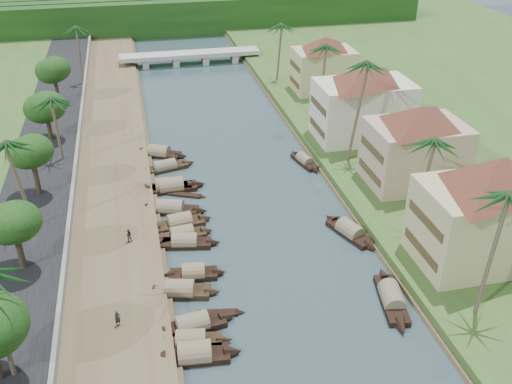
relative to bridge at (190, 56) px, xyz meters
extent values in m
plane|color=#33464C|center=(0.00, -72.00, -1.72)|extent=(220.00, 220.00, 0.00)
cube|color=brown|center=(-16.00, -52.00, -1.32)|extent=(10.00, 180.00, 0.80)
cube|color=#355522|center=(19.00, -52.00, -1.12)|extent=(16.00, 180.00, 1.20)
cube|color=black|center=(-24.50, -52.00, -1.02)|extent=(8.00, 180.00, 1.40)
cube|color=slate|center=(-20.20, -52.00, -0.37)|extent=(0.40, 180.00, 1.10)
cube|color=#123C10|center=(0.00, 23.00, 2.28)|extent=(120.00, 4.00, 8.00)
cube|color=#123C10|center=(0.00, 28.00, 2.28)|extent=(120.00, 4.00, 8.00)
cube|color=#123C10|center=(0.00, 33.00, 2.28)|extent=(120.00, 4.00, 8.00)
cube|color=#AEAEA3|center=(0.00, 0.00, 0.28)|extent=(28.00, 4.00, 0.80)
cube|color=#AEAEA3|center=(-9.00, 0.00, -0.82)|extent=(1.20, 3.50, 1.80)
cube|color=#AEAEA3|center=(-3.00, 0.00, -0.82)|extent=(1.20, 3.50, 1.80)
cube|color=#AEAEA3|center=(3.00, 0.00, -0.82)|extent=(1.20, 3.50, 1.80)
cube|color=#AEAEA3|center=(9.00, 0.00, -0.82)|extent=(1.20, 3.50, 1.80)
cube|color=#C0BB81|center=(19.00, -74.00, 3.48)|extent=(12.00, 8.00, 8.00)
pyramid|color=#59261F|center=(19.00, -74.00, 8.58)|extent=(14.85, 14.85, 2.20)
cube|color=#4A3A22|center=(12.95, -74.00, 1.48)|extent=(0.10, 6.40, 0.90)
cube|color=#4A3A22|center=(12.95, -74.00, 4.68)|extent=(0.10, 6.40, 0.90)
cube|color=tan|center=(20.00, -58.00, 3.23)|extent=(11.00, 8.00, 7.50)
pyramid|color=#59261F|center=(20.00, -58.00, 8.08)|extent=(14.11, 14.11, 2.20)
cube|color=#4A3A22|center=(14.45, -58.00, 1.35)|extent=(0.10, 6.40, 0.90)
cube|color=#4A3A22|center=(14.45, -58.00, 4.35)|extent=(0.10, 6.40, 0.90)
cube|color=#EBE7CD|center=(19.00, -44.00, 3.48)|extent=(13.00, 8.00, 8.00)
pyramid|color=#59261F|center=(19.00, -44.00, 8.58)|extent=(15.59, 15.59, 2.20)
cube|color=#4A3A22|center=(12.45, -44.00, 1.48)|extent=(0.10, 6.40, 0.90)
cube|color=#4A3A22|center=(12.45, -44.00, 4.68)|extent=(0.10, 6.40, 0.90)
cube|color=#C0BB81|center=(20.00, -24.00, 2.98)|extent=(10.00, 7.00, 7.00)
pyramid|color=#59261F|center=(20.00, -24.00, 7.58)|extent=(12.62, 12.62, 2.20)
cube|color=#4A3A22|center=(14.95, -24.00, 1.23)|extent=(0.10, 5.60, 0.90)
cube|color=#4A3A22|center=(14.95, -24.00, 4.03)|extent=(0.10, 5.60, 0.90)
cube|color=black|center=(-9.42, -79.97, -1.52)|extent=(5.79, 2.51, 0.70)
cone|color=black|center=(-6.31, -80.26, -1.44)|extent=(1.80, 1.95, 1.98)
cone|color=black|center=(-12.54, -79.69, -1.44)|extent=(1.80, 1.95, 1.98)
cylinder|color=#867155|center=(-9.42, -79.97, -1.14)|extent=(4.47, 2.47, 2.09)
cube|color=black|center=(-9.54, -78.31, -1.52)|extent=(5.34, 2.42, 0.70)
cone|color=black|center=(-6.72, -78.77, -1.44)|extent=(1.69, 1.67, 1.61)
cone|color=black|center=(-12.37, -77.85, -1.44)|extent=(1.69, 1.67, 1.61)
cylinder|color=#867155|center=(-9.54, -78.31, -1.14)|extent=(4.15, 2.29, 1.67)
cube|color=black|center=(-9.17, -76.51, -1.52)|extent=(5.96, 2.62, 0.70)
cone|color=black|center=(-6.00, -76.06, -1.44)|extent=(1.87, 1.87, 1.84)
cone|color=black|center=(-12.34, -76.95, -1.44)|extent=(1.87, 1.87, 1.84)
cylinder|color=gray|center=(-9.17, -76.51, -1.14)|extent=(4.62, 2.50, 1.91)
cube|color=black|center=(-9.74, -71.68, -1.52)|extent=(5.82, 3.12, 0.70)
cone|color=black|center=(-6.75, -72.40, -1.44)|extent=(1.96, 2.02, 1.87)
cone|color=black|center=(-12.73, -70.96, -1.44)|extent=(1.96, 2.02, 1.87)
cylinder|color=#867155|center=(-9.74, -71.68, -1.14)|extent=(4.57, 2.89, 1.95)
cube|color=black|center=(-8.17, -69.35, -1.52)|extent=(4.75, 2.33, 0.70)
cone|color=black|center=(-5.66, -69.67, -1.44)|extent=(1.54, 1.74, 1.73)
cone|color=black|center=(-10.69, -69.03, -1.44)|extent=(1.54, 1.74, 1.73)
cylinder|color=#867155|center=(-8.17, -69.35, -1.14)|extent=(3.69, 2.26, 1.83)
cube|color=black|center=(-8.53, -62.48, -1.52)|extent=(5.18, 2.37, 0.70)
cone|color=black|center=(-5.77, -62.15, -1.44)|extent=(1.64, 1.77, 1.77)
cone|color=black|center=(-11.28, -62.81, -1.44)|extent=(1.64, 1.77, 1.77)
cylinder|color=gray|center=(-8.53, -62.48, -1.14)|extent=(4.01, 2.30, 1.86)
cube|color=black|center=(-8.44, -63.91, -1.52)|extent=(5.76, 2.77, 0.70)
cone|color=black|center=(-5.42, -64.50, -1.44)|extent=(1.86, 1.84, 1.74)
cone|color=black|center=(-11.45, -63.32, -1.44)|extent=(1.86, 1.84, 1.74)
cylinder|color=#867155|center=(-8.44, -63.91, -1.14)|extent=(4.49, 2.59, 1.81)
cube|color=black|center=(-8.52, -60.06, -1.52)|extent=(5.62, 2.84, 0.70)
cone|color=black|center=(-5.58, -59.58, -1.44)|extent=(1.85, 2.03, 1.97)
cone|color=black|center=(-11.47, -60.54, -1.44)|extent=(1.85, 2.03, 1.97)
cylinder|color=#867155|center=(-8.52, -60.06, -1.14)|extent=(4.38, 2.72, 2.08)
cube|color=black|center=(-9.29, -56.77, -1.52)|extent=(6.64, 3.75, 0.70)
cone|color=black|center=(-5.92, -57.85, -1.44)|extent=(2.25, 2.18, 1.91)
cone|color=black|center=(-12.66, -55.68, -1.44)|extent=(2.25, 2.18, 1.91)
cylinder|color=gray|center=(-9.29, -56.77, -1.14)|extent=(5.24, 3.37, 1.97)
cube|color=black|center=(-9.11, -51.37, -1.52)|extent=(6.06, 2.36, 0.70)
cone|color=black|center=(-5.82, -51.60, -1.44)|extent=(1.83, 1.87, 1.94)
cone|color=black|center=(-12.40, -51.14, -1.44)|extent=(1.83, 1.87, 1.94)
cylinder|color=#867155|center=(-9.11, -51.37, -1.14)|extent=(4.67, 2.34, 2.02)
cube|color=black|center=(-8.69, -51.65, -1.52)|extent=(6.26, 2.28, 0.70)
cone|color=black|center=(-5.24, -51.57, -1.44)|extent=(1.85, 1.96, 2.11)
cone|color=black|center=(-12.13, -51.73, -1.44)|extent=(1.85, 1.96, 2.11)
cylinder|color=#867155|center=(-8.69, -51.65, -1.14)|extent=(4.79, 2.33, 2.21)
cube|color=black|center=(-8.99, -46.06, -1.52)|extent=(6.28, 3.03, 0.70)
cone|color=black|center=(-5.72, -45.29, -1.44)|extent=(2.01, 1.87, 1.71)
cone|color=black|center=(-12.26, -46.84, -1.44)|extent=(2.01, 1.87, 1.71)
cylinder|color=gray|center=(-8.99, -46.06, -1.14)|extent=(4.90, 2.77, 1.75)
cube|color=black|center=(-9.45, -41.55, -1.52)|extent=(6.20, 4.32, 0.70)
cone|color=black|center=(-6.47, -42.99, -1.44)|extent=(2.30, 2.31, 1.93)
cone|color=black|center=(-12.43, -40.12, -1.44)|extent=(2.30, 2.31, 1.93)
cylinder|color=#867155|center=(-9.45, -41.55, -1.14)|extent=(4.97, 3.78, 2.01)
cube|color=black|center=(8.98, -77.04, -1.52)|extent=(3.14, 6.96, 0.70)
cone|color=black|center=(9.68, -73.37, -1.44)|extent=(2.04, 2.19, 1.93)
cone|color=black|center=(8.28, -80.70, -1.44)|extent=(2.04, 2.19, 1.93)
cylinder|color=gray|center=(8.98, -77.04, -1.14)|extent=(2.91, 5.41, 1.98)
cube|color=black|center=(9.25, -65.83, -1.52)|extent=(3.94, 6.32, 0.70)
cone|color=black|center=(8.06, -62.69, -1.44)|extent=(2.23, 2.24, 1.92)
cone|color=black|center=(10.45, -68.96, -1.44)|extent=(2.23, 2.24, 1.92)
cylinder|color=gray|center=(9.25, -65.83, -1.14)|extent=(3.51, 5.02, 1.99)
cube|color=black|center=(9.48, -48.28, -1.52)|extent=(2.66, 5.39, 0.70)
cone|color=black|center=(8.81, -45.48, -1.44)|extent=(1.64, 1.74, 1.50)
cone|color=black|center=(10.16, -51.08, -1.44)|extent=(1.64, 1.74, 1.50)
cylinder|color=gray|center=(9.48, -48.28, -1.14)|extent=(2.43, 4.21, 1.54)
cube|color=black|center=(-6.75, -75.16, -1.62)|extent=(3.71, 1.40, 0.35)
cone|color=black|center=(-4.74, -75.50, -1.62)|extent=(1.03, 0.95, 0.80)
cone|color=black|center=(-8.76, -74.82, -1.62)|extent=(1.03, 0.95, 0.80)
cube|color=black|center=(-7.21, -53.42, -1.62)|extent=(3.93, 2.35, 0.35)
cone|color=black|center=(-5.18, -54.34, -1.62)|extent=(1.23, 1.13, 0.79)
cone|color=black|center=(-9.23, -52.51, -1.62)|extent=(1.23, 1.13, 0.79)
cylinder|color=brown|center=(15.00, -80.98, 5.35)|extent=(0.85, 0.36, 11.76)
sphere|color=#194C1D|center=(15.00, -80.98, 10.99)|extent=(3.20, 3.20, 3.20)
cylinder|color=brown|center=(16.00, -67.18, 4.50)|extent=(1.44, 0.36, 10.03)
sphere|color=#194C1D|center=(16.00, -67.18, 9.33)|extent=(3.20, 3.20, 3.20)
cylinder|color=brown|center=(15.00, -50.57, 6.03)|extent=(1.98, 0.36, 13.04)
sphere|color=#194C1D|center=(15.00, -50.57, 12.32)|extent=(3.20, 3.20, 3.20)
cylinder|color=brown|center=(16.00, -34.99, 4.97)|extent=(0.72, 0.36, 10.99)
sphere|color=#194C1D|center=(16.00, -34.99, 10.25)|extent=(3.20, 3.20, 3.20)
cylinder|color=brown|center=(-23.00, -79.89, 4.48)|extent=(0.49, 0.36, 9.61)
cylinder|color=brown|center=(-24.00, -58.69, 4.63)|extent=(1.47, 0.36, 9.87)
sphere|color=#194C1D|center=(-24.00, -58.69, 9.38)|extent=(3.20, 3.20, 3.20)
cylinder|color=brown|center=(-22.00, -42.60, 3.89)|extent=(0.43, 0.36, 8.43)
sphere|color=#194C1D|center=(-22.00, -42.60, 7.93)|extent=(3.20, 3.20, 3.20)
cylinder|color=brown|center=(14.00, -16.43, 4.41)|extent=(1.05, 0.36, 9.87)
sphere|color=#194C1D|center=(14.00, -16.43, 9.15)|extent=(3.20, 3.20, 3.20)
cylinder|color=brown|center=(-20.50, -11.48, 4.60)|extent=(0.65, 0.36, 9.86)
sphere|color=#194C1D|center=(-20.50, -11.48, 9.33)|extent=(3.20, 3.20, 3.20)
cylinder|color=#433826|center=(-24.00, -66.06, 1.37)|extent=(0.60, 0.60, 3.46)
ellipsoid|color=#123C10|center=(-24.00, -66.06, 4.68)|extent=(4.59, 4.59, 3.77)
cylinder|color=#433826|center=(-24.00, -51.47, 1.49)|extent=(0.60, 0.60, 3.71)
ellipsoid|color=#123C10|center=(-24.00, -51.47, 5.04)|extent=(4.48, 4.48, 3.68)
cylinder|color=#433826|center=(-24.00, -35.42, 1.25)|extent=(0.60, 0.60, 3.21)
ellipsoid|color=#123C10|center=(-24.00, -35.42, 4.32)|extent=(5.02, 5.02, 4.12)
cylinder|color=#433826|center=(-24.00, -20.73, 1.49)|extent=(0.60, 0.60, 3.71)
ellipsoid|color=#123C10|center=(-24.00, -20.73, 5.04)|extent=(4.81, 4.81, 3.95)
cylinder|color=#433826|center=(24.00, -41.18, 1.16)|extent=(0.60, 0.60, 3.45)
ellipsoid|color=#123C10|center=(24.00, -41.18, 4.46)|extent=(4.04, 4.04, 3.32)
imported|color=#292A31|center=(-15.33, -75.55, -0.18)|extent=(0.64, 0.55, 1.48)
imported|color=#363226|center=(-14.06, -63.00, -0.19)|extent=(0.72, 0.56, 1.46)
camera|label=1|loc=(-11.96, -113.69, 32.79)|focal=40.00mm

